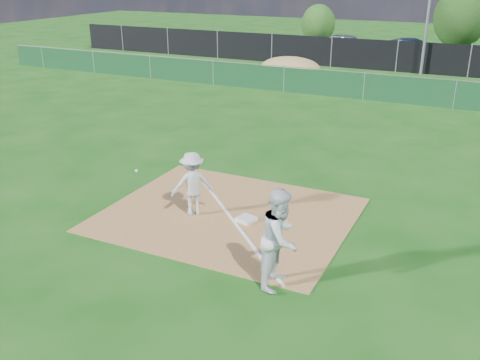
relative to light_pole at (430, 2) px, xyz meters
name	(u,v)px	position (x,y,z in m)	size (l,w,h in m)	color
ground	(332,126)	(-1.50, -12.70, -4.00)	(90.00, 90.00, 0.00)	#14490F
infield_dirt	(228,214)	(-1.50, -21.70, -3.99)	(6.00, 5.00, 0.02)	olive
foul_line	(228,214)	(-1.50, -21.70, -3.98)	(0.08, 7.00, 0.01)	white
green_fence	(364,87)	(-1.50, -7.70, -3.40)	(44.00, 0.05, 1.20)	#0F381C
dirt_mound	(290,67)	(-6.50, -4.20, -3.42)	(3.38, 2.60, 1.17)	#9D844B
black_fence	(397,56)	(-1.50, 0.30, -3.10)	(46.00, 0.04, 1.80)	black
parking_lot	(409,60)	(-1.50, 5.30, -4.00)	(46.00, 9.00, 0.01)	black
light_pole	(430,2)	(0.00, 0.00, 0.00)	(0.16, 0.16, 8.00)	slate
first_base	(246,219)	(-0.92, -21.85, -3.94)	(0.41, 0.41, 0.09)	silver
play_at_first	(192,184)	(-2.30, -22.06, -3.17)	(2.28, 1.14, 1.63)	silver
runner	(280,238)	(0.83, -24.07, -2.99)	(0.98, 0.76, 2.01)	silver
car_left	(347,45)	(-5.82, 5.06, -3.24)	(1.77, 4.39, 1.50)	#B3B5BB
car_mid	(411,51)	(-1.34, 4.24, -3.26)	(1.54, 4.41, 1.45)	black
tree_left	(318,24)	(-9.39, 9.52, -2.39)	(2.65, 2.65, 3.14)	#382316
tree_mid	(461,17)	(0.91, 11.50, -1.61)	(3.91, 3.91, 4.64)	#382316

